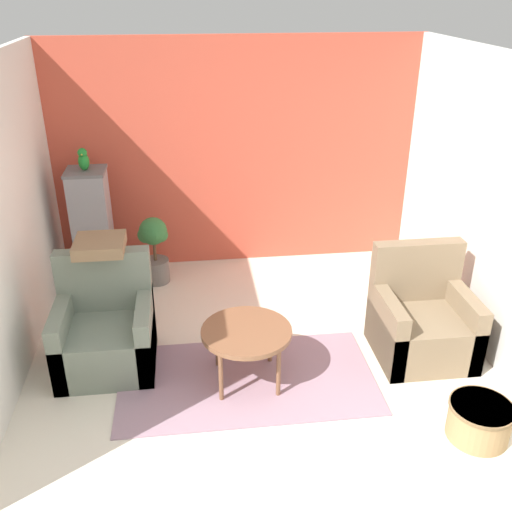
{
  "coord_description": "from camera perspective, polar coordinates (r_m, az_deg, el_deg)",
  "views": [
    {
      "loc": [
        -0.53,
        -2.55,
        2.97
      ],
      "look_at": [
        0.0,
        1.72,
        0.87
      ],
      "focal_mm": 40.0,
      "sensor_mm": 36.0,
      "label": 1
    }
  ],
  "objects": [
    {
      "name": "armchair_left",
      "position": [
        4.95,
        -14.76,
        -7.52
      ],
      "size": [
        0.78,
        0.73,
        0.95
      ],
      "color": "slate",
      "rests_on": "ground_plane"
    },
    {
      "name": "wall_right",
      "position": [
        5.25,
        22.06,
        4.81
      ],
      "size": [
        0.06,
        3.44,
        2.47
      ],
      "color": "silver",
      "rests_on": "ground_plane"
    },
    {
      "name": "parrot",
      "position": [
        5.88,
        -16.87,
        9.2
      ],
      "size": [
        0.11,
        0.19,
        0.23
      ],
      "color": "#1E842D",
      "rests_on": "birdcage"
    },
    {
      "name": "birdcage",
      "position": [
        6.14,
        -15.94,
        2.25
      ],
      "size": [
        0.58,
        0.58,
        1.27
      ],
      "color": "slate",
      "rests_on": "ground_plane"
    },
    {
      "name": "throw_pillow",
      "position": [
        4.84,
        -15.36,
        1.05
      ],
      "size": [
        0.4,
        0.4,
        0.1
      ],
      "color": "#846647",
      "rests_on": "armchair_left"
    },
    {
      "name": "coffee_table",
      "position": [
        4.52,
        -0.96,
        -7.85
      ],
      "size": [
        0.72,
        0.72,
        0.49
      ],
      "color": "brown",
      "rests_on": "ground_plane"
    },
    {
      "name": "potted_plant",
      "position": [
        6.12,
        -10.15,
        0.95
      ],
      "size": [
        0.32,
        0.29,
        0.74
      ],
      "color": "#66605B",
      "rests_on": "ground_plane"
    },
    {
      "name": "wall_back_accent",
      "position": [
        6.28,
        -1.99,
        10.03
      ],
      "size": [
        4.02,
        0.06,
        2.47
      ],
      "color": "#C64C38",
      "rests_on": "ground_plane"
    },
    {
      "name": "wicker_basket",
      "position": [
        4.5,
        21.43,
        -14.99
      ],
      "size": [
        0.45,
        0.45,
        0.28
      ],
      "color": "#A37F51",
      "rests_on": "ground_plane"
    },
    {
      "name": "area_rug",
      "position": [
        4.78,
        -0.92,
        -12.23
      ],
      "size": [
        2.08,
        1.13,
        0.01
      ],
      "color": "gray",
      "rests_on": "ground_plane"
    },
    {
      "name": "ground_plane",
      "position": [
        3.95,
        3.32,
        -22.72
      ],
      "size": [
        20.0,
        20.0,
        0.0
      ],
      "primitive_type": "plane",
      "color": "beige",
      "rests_on": "ground"
    },
    {
      "name": "armchair_right",
      "position": [
        5.14,
        16.22,
        -6.41
      ],
      "size": [
        0.78,
        0.73,
        0.95
      ],
      "color": "#7A664C",
      "rests_on": "ground_plane"
    },
    {
      "name": "wall_left",
      "position": [
        4.83,
        -24.01,
        2.69
      ],
      "size": [
        0.06,
        3.44,
        2.47
      ],
      "color": "silver",
      "rests_on": "ground_plane"
    }
  ]
}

